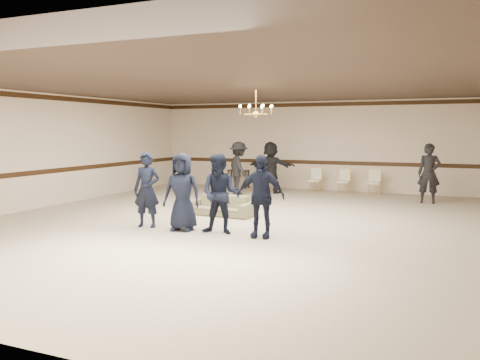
% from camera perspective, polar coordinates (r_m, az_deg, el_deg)
% --- Properties ---
extents(room, '(12.01, 14.01, 3.21)m').
position_cam_1_polar(room, '(11.40, 0.01, 2.97)').
color(room, tan).
rests_on(room, ground).
extents(chair_rail, '(12.00, 0.02, 0.14)m').
position_cam_1_polar(chair_rail, '(18.06, 8.70, 2.04)').
color(chair_rail, black).
rests_on(chair_rail, wall_back).
extents(crown_molding, '(12.00, 0.02, 0.14)m').
position_cam_1_polar(crown_molding, '(18.04, 8.81, 8.64)').
color(crown_molding, black).
rests_on(crown_molding, wall_back).
extents(chandelier, '(0.94, 0.94, 0.89)m').
position_cam_1_polar(chandelier, '(12.33, 1.85, 9.11)').
color(chandelier, gold).
rests_on(chandelier, ceiling).
extents(boy_a, '(0.67, 0.49, 1.68)m').
position_cam_1_polar(boy_a, '(11.13, -10.74, -1.14)').
color(boy_a, black).
rests_on(boy_a, floor).
extents(boy_b, '(0.88, 0.64, 1.68)m').
position_cam_1_polar(boy_b, '(10.66, -6.71, -1.38)').
color(boy_b, black).
rests_on(boy_b, floor).
extents(boy_c, '(0.88, 0.72, 1.68)m').
position_cam_1_polar(boy_c, '(10.25, -2.33, -1.63)').
color(boy_c, black).
rests_on(boy_c, floor).
extents(boy_d, '(1.03, 0.53, 1.68)m').
position_cam_1_polar(boy_d, '(9.90, 2.38, -1.89)').
color(boy_d, black).
rests_on(boy_d, floor).
extents(settee, '(1.79, 0.82, 0.51)m').
position_cam_1_polar(settee, '(12.55, -2.22, -2.95)').
color(settee, '#666144').
rests_on(settee, floor).
extents(adult_left, '(1.27, 1.28, 1.78)m').
position_cam_1_polar(adult_left, '(16.60, -0.15, 1.39)').
color(adult_left, black).
rests_on(adult_left, floor).
extents(adult_mid, '(1.66, 0.55, 1.78)m').
position_cam_1_polar(adult_mid, '(16.92, 3.59, 1.47)').
color(adult_mid, black).
rests_on(adult_mid, floor).
extents(adult_right, '(0.66, 0.45, 1.78)m').
position_cam_1_polar(adult_right, '(15.58, 21.06, 0.72)').
color(adult_right, black).
rests_on(adult_right, floor).
extents(banquet_chair_left, '(0.42, 0.42, 0.85)m').
position_cam_1_polar(banquet_chair_left, '(17.35, 8.69, -0.02)').
color(banquet_chair_left, beige).
rests_on(banquet_chair_left, floor).
extents(banquet_chair_mid, '(0.44, 0.44, 0.85)m').
position_cam_1_polar(banquet_chair_mid, '(17.14, 11.93, -0.16)').
color(banquet_chair_mid, beige).
rests_on(banquet_chair_mid, floor).
extents(banquet_chair_right, '(0.42, 0.42, 0.85)m').
position_cam_1_polar(banquet_chair_right, '(16.98, 15.25, -0.29)').
color(banquet_chair_right, beige).
rests_on(banquet_chair_right, floor).
extents(console_table, '(0.81, 0.37, 0.67)m').
position_cam_1_polar(console_table, '(18.51, -0.19, 0.14)').
color(console_table, black).
rests_on(console_table, floor).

